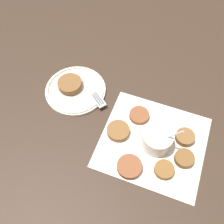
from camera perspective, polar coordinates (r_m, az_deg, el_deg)
name	(u,v)px	position (r m, az deg, el deg)	size (l,w,h in m)	color
ground_plane	(147,133)	(0.87, 7.73, -4.53)	(4.00, 4.00, 0.00)	#38281E
napkin	(153,142)	(0.85, 8.88, -6.43)	(0.37, 0.35, 0.00)	silver
sauce_bowl	(157,140)	(0.83, 9.70, -5.95)	(0.12, 0.09, 0.12)	silver
fritter_0	(184,158)	(0.84, 15.44, -9.70)	(0.06, 0.06, 0.02)	brown
fritter_1	(139,115)	(0.88, 5.93, -0.71)	(0.07, 0.07, 0.01)	brown
fritter_2	(185,138)	(0.87, 15.58, -5.55)	(0.06, 0.06, 0.02)	brown
fritter_3	(118,131)	(0.85, 1.34, -4.13)	(0.07, 0.07, 0.02)	brown
fritter_4	(129,167)	(0.80, 3.81, -11.76)	(0.08, 0.08, 0.02)	brown
fritter_5	(164,170)	(0.81, 11.28, -12.19)	(0.06, 0.06, 0.02)	brown
serving_plate	(76,90)	(0.95, -7.93, 4.82)	(0.22, 0.22, 0.02)	silver
fritter_on_plate	(70,84)	(0.95, -9.18, 6.03)	(0.08, 0.08, 0.02)	brown
fork	(92,91)	(0.93, -4.30, 4.48)	(0.14, 0.16, 0.00)	silver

